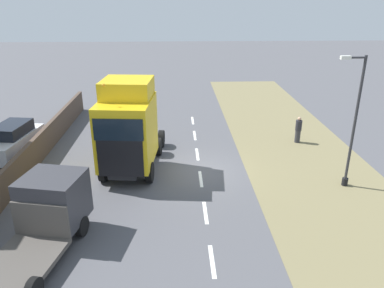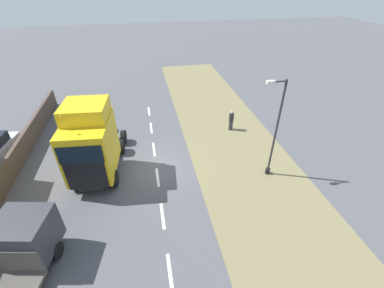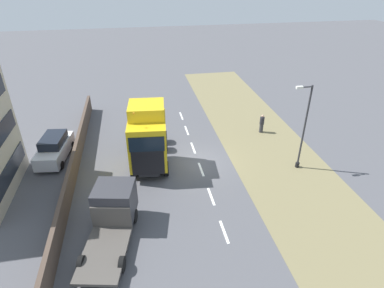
% 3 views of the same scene
% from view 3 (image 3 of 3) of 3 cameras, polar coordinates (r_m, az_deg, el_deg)
% --- Properties ---
extents(ground_plane, '(120.00, 120.00, 0.00)m').
position_cam_3_polar(ground_plane, '(24.46, 1.19, -3.36)').
color(ground_plane, '#515156').
rests_on(ground_plane, ground).
extents(grass_verge, '(7.00, 44.00, 0.01)m').
position_cam_3_polar(grass_verge, '(26.16, 14.19, -1.95)').
color(grass_verge, olive).
rests_on(grass_verge, ground).
extents(lane_markings, '(0.16, 17.80, 0.00)m').
position_cam_3_polar(lane_markings, '(25.03, 0.87, -2.50)').
color(lane_markings, white).
rests_on(lane_markings, ground).
extents(boundary_wall, '(0.25, 24.00, 1.53)m').
position_cam_3_polar(boundary_wall, '(24.16, -20.25, -3.73)').
color(boundary_wall, '#4C3D33').
rests_on(boundary_wall, ground).
extents(lorry_cab, '(3.18, 6.76, 5.07)m').
position_cam_3_polar(lorry_cab, '(22.90, -7.80, 1.07)').
color(lorry_cab, black).
rests_on(lorry_cab, ground).
extents(flatbed_truck, '(3.28, 6.08, 2.50)m').
position_cam_3_polar(flatbed_truck, '(18.72, -13.81, -11.23)').
color(flatbed_truck, '#333338').
rests_on(flatbed_truck, ground).
extents(parked_car, '(2.33, 4.69, 1.91)m').
position_cam_3_polar(parked_car, '(26.65, -23.25, -0.67)').
color(parked_car, silver).
rests_on(parked_car, ground).
extents(lamp_post, '(1.26, 0.29, 6.38)m').
position_cam_3_polar(lamp_post, '(23.72, 19.03, 2.10)').
color(lamp_post, black).
rests_on(lamp_post, ground).
extents(pedestrian, '(0.39, 0.39, 1.70)m').
position_cam_3_polar(pedestrian, '(29.12, 12.29, 3.53)').
color(pedestrian, '#333338').
rests_on(pedestrian, ground).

